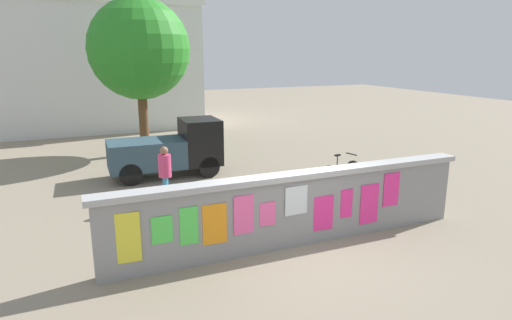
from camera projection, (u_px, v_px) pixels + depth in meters
name	position (u px, v px, depth m)	size (l,w,h in m)	color
ground	(195.00, 161.00, 16.67)	(60.00, 60.00, 0.00)	gray
poster_wall	(296.00, 208.00, 9.33)	(8.37, 0.42, 1.60)	gray
auto_rickshaw_truck	(171.00, 149.00, 14.56)	(3.64, 1.59, 1.85)	black
motorcycle	(206.00, 200.00, 10.89)	(1.88, 0.65, 0.87)	black
bicycle_near	(316.00, 191.00, 11.91)	(1.69, 0.48, 0.95)	black
bicycle_far	(340.00, 172.00, 13.81)	(1.68, 0.52, 0.95)	black
person_walking	(165.00, 170.00, 11.69)	(0.43, 0.43, 1.62)	#338CBF
tree_roadside	(139.00, 49.00, 17.08)	(3.91, 3.91, 6.08)	brown
building_background	(68.00, 64.00, 23.06)	(13.33, 5.86, 6.77)	silver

